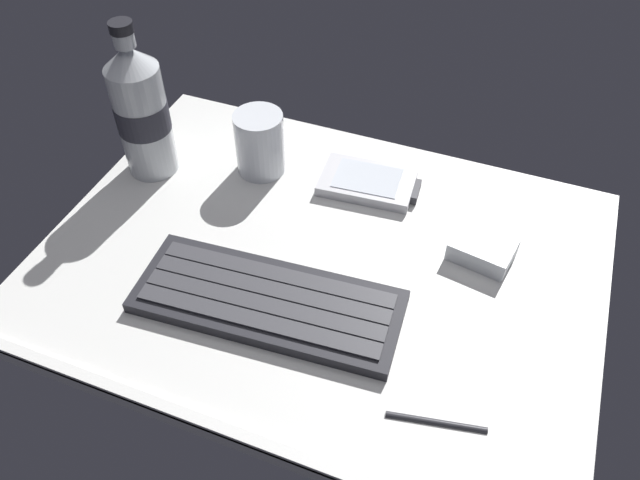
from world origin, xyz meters
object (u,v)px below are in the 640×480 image
object	(u,v)px
stylus_pen	(437,421)
keyboard	(268,301)
charger_block	(483,248)
juice_cup	(260,145)
water_bottle	(141,111)
handheld_device	(368,182)

from	to	relation	value
stylus_pen	keyboard	bearing A→B (deg)	150.36
charger_block	juice_cup	bearing A→B (deg)	170.63
water_bottle	charger_block	world-z (taller)	water_bottle
keyboard	water_bottle	size ratio (longest dim) A/B	1.43
water_bottle	charger_block	bearing A→B (deg)	-0.19
keyboard	charger_block	bearing A→B (deg)	38.13
stylus_pen	juice_cup	bearing A→B (deg)	127.10
juice_cup	handheld_device	bearing A→B (deg)	6.72
charger_block	stylus_pen	size ratio (longest dim) A/B	0.74
keyboard	handheld_device	world-z (taller)	keyboard
water_bottle	stylus_pen	size ratio (longest dim) A/B	2.19
juice_cup	water_bottle	world-z (taller)	water_bottle
juice_cup	keyboard	bearing A→B (deg)	-63.37
handheld_device	charger_block	size ratio (longest dim) A/B	1.89
keyboard	stylus_pen	size ratio (longest dim) A/B	3.13
keyboard	water_bottle	world-z (taller)	water_bottle
handheld_device	juice_cup	world-z (taller)	juice_cup
juice_cup	charger_block	world-z (taller)	juice_cup
handheld_device	water_bottle	xyz separation A→B (cm)	(-28.11, -6.61, 8.28)
keyboard	handheld_device	xyz separation A→B (cm)	(4.00, 22.58, -0.08)
juice_cup	water_bottle	bearing A→B (deg)	-160.22
water_bottle	charger_block	distance (cm)	44.94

